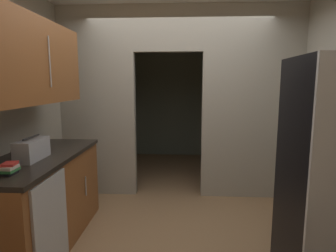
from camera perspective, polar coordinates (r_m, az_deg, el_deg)
The scene contains 8 objects.
ground at distance 3.22m, azimuth 1.64°, elevation -21.67°, with size 20.00×20.00×0.00m, color #93704C.
kitchen_partition at distance 4.00m, azimuth 2.78°, elevation 5.75°, with size 3.38×0.12×2.68m.
adjoining_room_shell at distance 5.69m, azimuth 2.48°, elevation 5.73°, with size 3.38×2.45×2.68m.
lower_cabinet_run at distance 3.18m, azimuth -24.36°, elevation -13.61°, with size 0.68×1.66×0.93m.
dishwasher at distance 2.67m, azimuth -22.47°, elevation -18.57°, with size 0.02×0.56×0.87m.
upper_cabinet_counterside at distance 2.96m, azimuth -26.01°, elevation 11.59°, with size 0.36×1.50×0.77m.
boombox at distance 2.89m, azimuth -25.83°, elevation -4.29°, with size 0.17×0.38×0.22m.
book_stack at distance 2.52m, azimuth -29.53°, elevation -7.54°, with size 0.12×0.14×0.09m.
Camera 1 is at (0.07, -2.78, 1.62)m, focal length 30.15 mm.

